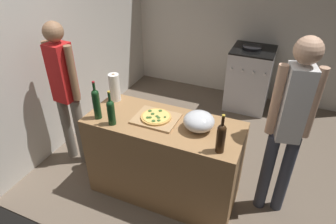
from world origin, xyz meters
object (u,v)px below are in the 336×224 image
pizza (156,117)px  person_in_red (289,123)px  mixing_bowl (199,121)px  paper_towel_roll (115,87)px  stove (249,78)px  wine_bottle_amber (96,103)px  person_in_stripes (65,89)px  wine_bottle_green (221,137)px  wine_bottle_clear (111,111)px

pizza → person_in_red: size_ratio=0.16×
mixing_bowl → paper_towel_roll: bearing=170.4°
mixing_bowl → stove: mixing_bowl is taller
wine_bottle_amber → stove: 2.61m
person_in_stripes → paper_towel_roll: bearing=10.2°
wine_bottle_green → wine_bottle_amber: 1.16m
wine_bottle_clear → mixing_bowl: bearing=17.0°
paper_towel_roll → pizza: bearing=-17.4°
mixing_bowl → person_in_red: person_in_red is taller
wine_bottle_green → wine_bottle_amber: wine_bottle_amber is taller
pizza → person_in_stripes: (-1.09, 0.07, 0.03)m
mixing_bowl → person_in_stripes: (-1.50, 0.06, -0.02)m
stove → wine_bottle_green: bearing=-87.1°
mixing_bowl → wine_bottle_amber: bearing=-168.1°
stove → wine_bottle_clear: bearing=-110.2°
paper_towel_roll → person_in_red: 1.66m
person_in_stripes → person_in_red: bearing=3.9°
person_in_stripes → pizza: bearing=-3.6°
mixing_bowl → paper_towel_roll: paper_towel_roll is taller
pizza → paper_towel_roll: paper_towel_roll is taller
paper_towel_roll → wine_bottle_green: bearing=-17.6°
wine_bottle_amber → person_in_stripes: size_ratio=0.23×
wine_bottle_green → wine_bottle_clear: bearing=-179.5°
wine_bottle_green → stove: 2.42m
stove → paper_towel_roll: bearing=-118.5°
mixing_bowl → wine_bottle_green: 0.33m
pizza → stove: 2.25m
mixing_bowl → stove: (0.13, 2.13, -0.50)m
pizza → wine_bottle_amber: size_ratio=0.75×
pizza → wine_bottle_clear: wine_bottle_clear is taller
wine_bottle_clear → wine_bottle_amber: (-0.17, 0.03, 0.03)m
paper_towel_roll → person_in_stripes: person_in_stripes is taller
person_in_red → mixing_bowl: bearing=-163.5°
mixing_bowl → wine_bottle_clear: (-0.74, -0.23, 0.05)m
person_in_stripes → wine_bottle_clear: bearing=-20.6°
wine_bottle_clear → person_in_stripes: person_in_stripes is taller
mixing_bowl → wine_bottle_clear: bearing=-163.0°
pizza → mixing_bowl: size_ratio=1.03×
wine_bottle_clear → wine_bottle_amber: size_ratio=0.89×
wine_bottle_clear → wine_bottle_amber: wine_bottle_amber is taller
pizza → person_in_red: (1.12, 0.22, 0.09)m
paper_towel_roll → wine_bottle_green: wine_bottle_green is taller
person_in_red → paper_towel_roll: bearing=-178.2°
stove → pizza: bearing=-104.0°
pizza → paper_towel_roll: (-0.54, 0.17, 0.11)m
wine_bottle_clear → stove: wine_bottle_clear is taller
wine_bottle_green → wine_bottle_amber: (-1.16, 0.02, 0.02)m
mixing_bowl → paper_towel_roll: 0.96m
wine_bottle_green → paper_towel_roll: bearing=162.4°
wine_bottle_amber → person_in_stripes: (-0.59, 0.25, -0.10)m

